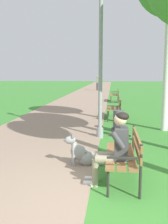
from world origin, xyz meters
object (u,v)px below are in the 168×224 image
park_bench_mid (115,107)px  dog_grey (82,154)px  person_seated_on_near_bench (114,146)px  lamp_post_near (101,56)px  pedestrian_distant (97,83)px  park_bench_far (115,94)px  litter_bin (119,121)px  park_bench_near (126,152)px

park_bench_mid → dog_grey: bearing=-97.4°
person_seated_on_near_bench → lamp_post_near: 3.59m
park_bench_mid → pedestrian_distant: (-1.80, 17.40, 0.33)m
park_bench_far → litter_bin: size_ratio=2.14×
park_bench_mid → person_seated_on_near_bench: person_seated_on_near_bench is taller
dog_grey → person_seated_on_near_bench: bearing=-50.7°
litter_bin → pedestrian_distant: bearing=95.4°
dog_grey → pedestrian_distant: 23.01m
dog_grey → pedestrian_distant: (-1.07, 22.98, 0.58)m
litter_bin → park_bench_mid: bearing=92.0°
park_bench_near → park_bench_mid: same height
lamp_post_near → park_bench_mid: bearing=81.5°
person_seated_on_near_bench → dog_grey: person_seated_on_near_bench is taller
park_bench_mid → park_bench_near: bearing=-88.9°
park_bench_near → pedestrian_distant: 23.61m
park_bench_near → lamp_post_near: 3.50m
park_bench_near → pedestrian_distant: (-1.92, 23.53, 0.33)m
park_bench_near → litter_bin: bearing=90.6°
park_bench_near → dog_grey: bearing=147.0°
park_bench_near → pedestrian_distant: pedestrian_distant is taller
lamp_post_near → pedestrian_distant: bearing=93.7°
park_bench_near → park_bench_far: 12.66m
park_bench_near → lamp_post_near: size_ratio=0.33×
person_seated_on_near_bench → park_bench_far: bearing=89.3°
dog_grey → pedestrian_distant: bearing=92.7°
park_bench_mid → litter_bin: size_ratio=2.14×
dog_grey → lamp_post_near: size_ratio=0.18×
park_bench_mid → lamp_post_near: (-0.48, -3.22, 1.85)m
park_bench_mid → dog_grey: 5.63m
lamp_post_near → pedestrian_distant: lamp_post_near is taller
park_bench_near → park_bench_far: same height
park_bench_near → person_seated_on_near_bench: size_ratio=1.20×
park_bench_far → dog_grey: bearing=-93.8°
litter_bin → person_seated_on_near_bench: bearing=-92.4°
park_bench_near → pedestrian_distant: size_ratio=0.91×
park_bench_mid → lamp_post_near: 3.75m
park_bench_near → pedestrian_distant: bearing=94.7°
lamp_post_near → litter_bin: (0.56, 0.86, -2.01)m
park_bench_mid → person_seated_on_near_bench: (-0.09, -6.36, 0.17)m
dog_grey → lamp_post_near: lamp_post_near is taller
park_bench_far → pedestrian_distant: bearing=99.7°
park_bench_far → park_bench_near: bearing=-89.8°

